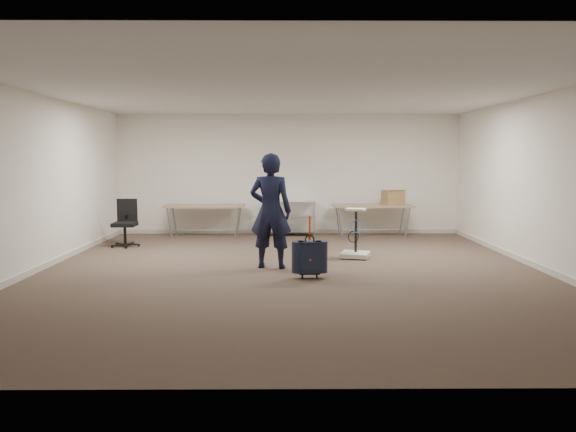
{
  "coord_description": "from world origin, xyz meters",
  "views": [
    {
      "loc": [
        -0.11,
        -8.72,
        1.81
      ],
      "look_at": [
        -0.04,
        0.3,
        0.86
      ],
      "focal_mm": 35.0,
      "sensor_mm": 36.0,
      "label": 1
    }
  ],
  "objects": [
    {
      "name": "wire_shelf",
      "position": [
        0.0,
        4.2,
        0.44
      ],
      "size": [
        1.22,
        0.47,
        0.8
      ],
      "color": "silver",
      "rests_on": "ground"
    },
    {
      "name": "ground",
      "position": [
        0.0,
        0.0,
        0.0
      ],
      "size": [
        9.0,
        9.0,
        0.0
      ],
      "primitive_type": "plane",
      "color": "#433529",
      "rests_on": "ground"
    },
    {
      "name": "cardboard_box",
      "position": [
        2.37,
        3.96,
        0.9
      ],
      "size": [
        0.53,
        0.46,
        0.33
      ],
      "primitive_type": "cube",
      "rotation": [
        0.0,
        0.0,
        0.35
      ],
      "color": "olive",
      "rests_on": "folding_table_right"
    },
    {
      "name": "office_chair",
      "position": [
        -3.33,
        2.6,
        0.29
      ],
      "size": [
        0.58,
        0.58,
        0.96
      ],
      "color": "black",
      "rests_on": "ground"
    },
    {
      "name": "person",
      "position": [
        -0.32,
        0.33,
        0.94
      ],
      "size": [
        0.75,
        0.55,
        1.88
      ],
      "primitive_type": "imported",
      "rotation": [
        0.0,
        0.0,
        2.98
      ],
      "color": "black",
      "rests_on": "ground"
    },
    {
      "name": "suitcase",
      "position": [
        0.28,
        -0.47,
        0.32
      ],
      "size": [
        0.35,
        0.22,
        0.94
      ],
      "color": "black",
      "rests_on": "ground"
    },
    {
      "name": "room_shell",
      "position": [
        0.0,
        1.38,
        0.05
      ],
      "size": [
        8.0,
        9.0,
        9.0
      ],
      "color": "white",
      "rests_on": "ground"
    },
    {
      "name": "equipment_cart",
      "position": [
        1.18,
        1.25,
        0.23
      ],
      "size": [
        0.61,
        0.61,
        0.89
      ],
      "color": "beige",
      "rests_on": "ground"
    },
    {
      "name": "folding_table_left",
      "position": [
        -1.9,
        3.95,
        0.68
      ],
      "size": [
        1.8,
        0.75,
        0.73
      ],
      "color": "#927759",
      "rests_on": "ground"
    },
    {
      "name": "folding_table_right",
      "position": [
        1.9,
        3.95,
        0.68
      ],
      "size": [
        1.8,
        0.75,
        0.73
      ],
      "color": "#927759",
      "rests_on": "ground"
    }
  ]
}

